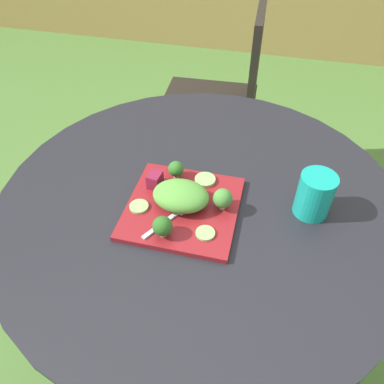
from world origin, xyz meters
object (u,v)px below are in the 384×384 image
at_px(patio_chair, 228,90).
at_px(fork, 172,216).
at_px(salad_plate, 183,208).
at_px(drinking_glass, 314,197).

height_order(patio_chair, fork, patio_chair).
distance_m(salad_plate, drinking_glass, 0.32).
height_order(patio_chair, drinking_glass, patio_chair).
distance_m(patio_chair, fork, 1.01).
height_order(salad_plate, fork, fork).
xyz_separation_m(drinking_glass, fork, (-0.32, -0.11, -0.03)).
relative_size(salad_plate, fork, 1.91).
bearing_deg(patio_chair, fork, -88.63).
relative_size(drinking_glass, fork, 0.80).
bearing_deg(drinking_glass, patio_chair, 111.45).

